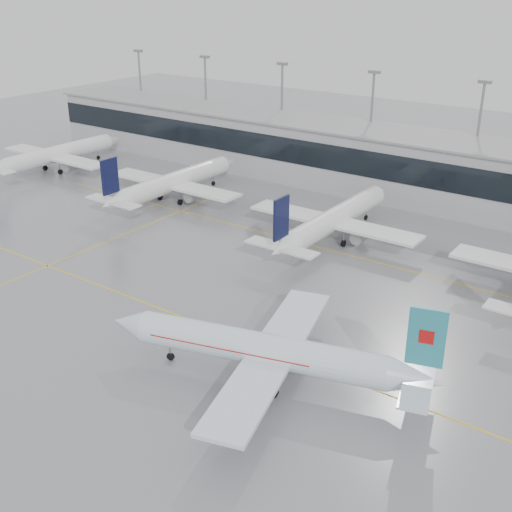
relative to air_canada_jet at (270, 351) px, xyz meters
The scene contains 12 objects.
ground 15.43m from the air_canada_jet, 160.22° to the left, with size 320.00×320.00×0.00m, color gray.
taxi_line_main 15.43m from the air_canada_jet, 160.22° to the left, with size 120.00×0.25×0.01m, color yellow.
taxi_line_north 37.98m from the air_canada_jet, 111.89° to the left, with size 120.00×0.25×0.01m, color yellow.
taxi_line_cross 48.59m from the air_canada_jet, 155.53° to the left, with size 0.25×60.00×0.01m, color yellow.
terminal 68.57m from the air_canada_jet, 101.87° to the left, with size 180.00×15.00×12.00m, color #A7A7AB.
terminal_glass 61.28m from the air_canada_jet, 103.32° to the left, with size 180.00×0.20×5.00m, color black.
terminal_roof 69.06m from the air_canada_jet, 101.87° to the left, with size 182.00×16.00×0.40m, color gray.
light_masts 75.04m from the air_canada_jet, 100.92° to the left, with size 156.40×1.00×22.60m.
air_canada_jet is the anchor object (origin of this frame).
parked_jet_a 92.59m from the air_canada_jet, 155.26° to the left, with size 29.64×36.96×11.72m.
parked_jet_b 62.55m from the air_canada_jet, 141.71° to the left, with size 29.64×36.96×11.72m.
parked_jet_c 41.24m from the air_canada_jet, 109.98° to the left, with size 29.64×36.96×11.72m.
Camera 1 is at (46.48, -52.93, 40.16)m, focal length 45.00 mm.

